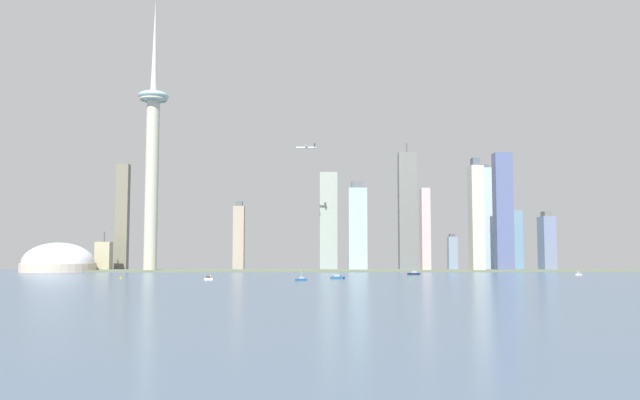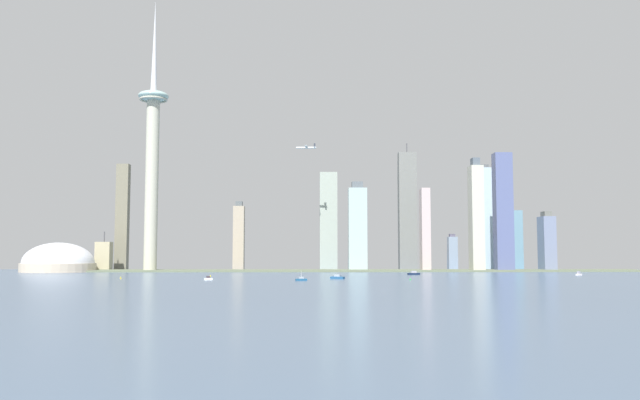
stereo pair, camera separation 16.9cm
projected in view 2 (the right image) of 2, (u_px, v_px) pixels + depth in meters
The scene contains 26 objects.
ground_plane at pixel (384, 291), 437.27m from camera, with size 6000.00×6000.00×0.00m, color #4B617B.
waterfront_pier at pixel (344, 271), 882.48m from camera, with size 819.35×62.01×2.29m, color #646F55.
observation_tower at pixel (152, 149), 895.53m from camera, with size 41.82×41.82×379.96m.
stadium_dome at pixel (58, 264), 863.39m from camera, with size 97.02×97.02×54.95m.
skyscraper_0 at pixel (104, 256), 910.85m from camera, with size 20.68×18.06×55.10m.
skyscraper_1 at pixel (357, 228), 916.72m from camera, with size 25.81×24.48×125.97m.
skyscraper_2 at pixel (122, 217), 960.94m from camera, with size 17.89×14.28×157.25m.
skyscraper_3 at pixel (485, 218), 992.16m from camera, with size 23.37×15.53×160.68m.
skyscraper_4 at pixel (425, 230), 895.48m from camera, with size 12.09×20.90×114.64m.
skyscraper_5 at pixel (328, 221), 993.16m from camera, with size 26.84×13.62×148.99m.
skyscraper_6 at pixel (503, 212), 897.02m from camera, with size 23.92×19.58×164.00m.
skyscraper_7 at pixel (239, 237), 940.05m from camera, with size 15.64×18.11×99.88m.
skyscraper_8 at pixel (452, 253), 994.83m from camera, with size 13.92×16.71×54.31m.
skyscraper_9 at pixel (476, 217), 887.21m from camera, with size 16.73×24.32×155.59m.
skyscraper_10 at pixel (515, 240), 963.95m from camera, with size 19.98×19.59×88.19m.
skyscraper_11 at pixel (407, 211), 987.60m from camera, with size 27.14×17.33×193.38m.
skyscraper_12 at pixel (547, 243), 910.96m from camera, with size 17.54×27.40×83.45m.
boat_0 at pixel (301, 279), 592.84m from camera, with size 10.98×5.62×9.36m.
boat_1 at pixel (414, 273), 748.31m from camera, with size 14.84×6.64×4.54m.
boat_2 at pixel (208, 279), 604.62m from camera, with size 8.11×4.76×3.89m.
boat_3 at pixel (579, 274), 729.16m from camera, with size 8.51×7.66×4.80m.
boat_4 at pixel (338, 277), 632.70m from camera, with size 14.45×10.71×4.24m.
channel_buoy_0 at pixel (410, 279), 606.31m from camera, with size 1.71×1.71×1.89m, color green.
channel_buoy_1 at pixel (121, 278), 631.49m from camera, with size 1.39×1.39×2.82m, color yellow.
channel_buoy_2 at pixel (210, 276), 689.19m from camera, with size 1.62×1.62×2.40m, color yellow.
airplane at pixel (306, 147), 920.30m from camera, with size 29.03×28.70×7.58m.
Camera 2 is at (-54.18, -439.60, 25.71)m, focal length 36.39 mm.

